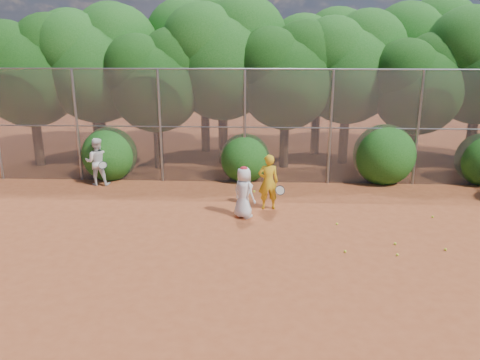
{
  "coord_description": "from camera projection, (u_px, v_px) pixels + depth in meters",
  "views": [
    {
      "loc": [
        -0.4,
        -10.26,
        4.88
      ],
      "look_at": [
        -1.0,
        2.5,
        1.1
      ],
      "focal_mm": 35.0,
      "sensor_mm": 36.0,
      "label": 1
    }
  ],
  "objects": [
    {
      "name": "ball_3",
      "position": [
        445.0,
        249.0,
        11.36
      ],
      "size": [
        0.07,
        0.07,
        0.07
      ],
      "primitive_type": "sphere",
      "color": "#C7D126",
      "rests_on": "ground"
    },
    {
      "name": "ball_0",
      "position": [
        395.0,
        244.0,
        11.69
      ],
      "size": [
        0.07,
        0.07,
        0.07
      ],
      "primitive_type": "sphere",
      "color": "#C7D126",
      "rests_on": "ground"
    },
    {
      "name": "ground",
      "position": [
        277.0,
        254.0,
        11.19
      ],
      "size": [
        80.0,
        80.0,
        0.0
      ],
      "primitive_type": "plane",
      "color": "#944221",
      "rests_on": "ground"
    },
    {
      "name": "bush_1",
      "position": [
        245.0,
        156.0,
        17.02
      ],
      "size": [
        1.8,
        1.8,
        1.8
      ],
      "primitive_type": "sphere",
      "color": "#164D13",
      "rests_on": "ground"
    },
    {
      "name": "ball_2",
      "position": [
        397.0,
        255.0,
        11.08
      ],
      "size": [
        0.07,
        0.07,
        0.07
      ],
      "primitive_type": "sphere",
      "color": "#C7D126",
      "rests_on": "ground"
    },
    {
      "name": "tree_11",
      "position": [
        320.0,
        59.0,
        20.11
      ],
      "size": [
        4.64,
        4.03,
        6.35
      ],
      "color": "black",
      "rests_on": "ground"
    },
    {
      "name": "player_white",
      "position": [
        97.0,
        162.0,
        16.39
      ],
      "size": [
        0.91,
        0.79,
        1.69
      ],
      "rotation": [
        0.0,
        0.0,
        3.27
      ],
      "color": "white",
      "rests_on": "ground"
    },
    {
      "name": "tree_12",
      "position": [
        422.0,
        51.0,
        20.39
      ],
      "size": [
        5.02,
        4.37,
        6.88
      ],
      "color": "black",
      "rests_on": "ground"
    },
    {
      "name": "ball_1",
      "position": [
        337.0,
        224.0,
        12.96
      ],
      "size": [
        0.07,
        0.07,
        0.07
      ],
      "primitive_type": "sphere",
      "color": "#C7D126",
      "rests_on": "ground"
    },
    {
      "name": "tree_1",
      "position": [
        98.0,
        61.0,
        18.51
      ],
      "size": [
        4.64,
        4.03,
        6.35
      ],
      "color": "black",
      "rests_on": "ground"
    },
    {
      "name": "tree_6",
      "position": [
        420.0,
        81.0,
        17.65
      ],
      "size": [
        3.86,
        3.36,
        5.29
      ],
      "color": "black",
      "rests_on": "ground"
    },
    {
      "name": "player_yellow",
      "position": [
        268.0,
        182.0,
        14.02
      ],
      "size": [
        0.85,
        0.56,
        1.69
      ],
      "rotation": [
        0.0,
        0.0,
        3.27
      ],
      "color": "gold",
      "rests_on": "ground"
    },
    {
      "name": "tree_3",
      "position": [
        224.0,
        55.0,
        18.5
      ],
      "size": [
        4.89,
        4.26,
        6.7
      ],
      "color": "black",
      "rests_on": "ground"
    },
    {
      "name": "tree_2",
      "position": [
        157.0,
        77.0,
        17.88
      ],
      "size": [
        3.99,
        3.47,
        5.47
      ],
      "color": "black",
      "rests_on": "ground"
    },
    {
      "name": "tree_9",
      "position": [
        93.0,
        55.0,
        20.71
      ],
      "size": [
        4.83,
        4.2,
        6.62
      ],
      "color": "black",
      "rests_on": "ground"
    },
    {
      "name": "tree_10",
      "position": [
        205.0,
        48.0,
        20.59
      ],
      "size": [
        5.15,
        4.48,
        7.06
      ],
      "color": "black",
      "rests_on": "ground"
    },
    {
      "name": "bush_2",
      "position": [
        384.0,
        152.0,
        16.74
      ],
      "size": [
        2.2,
        2.2,
        2.2
      ],
      "primitive_type": "sphere",
      "color": "#164D13",
      "rests_on": "ground"
    },
    {
      "name": "bush_0",
      "position": [
        109.0,
        152.0,
        17.22
      ],
      "size": [
        2.0,
        2.0,
        2.0
      ],
      "primitive_type": "sphere",
      "color": "#164D13",
      "rests_on": "ground"
    },
    {
      "name": "ball_5",
      "position": [
        433.0,
        217.0,
        13.49
      ],
      "size": [
        0.07,
        0.07,
        0.07
      ],
      "primitive_type": "sphere",
      "color": "#C7D126",
      "rests_on": "ground"
    },
    {
      "name": "fence_back",
      "position": [
        270.0,
        126.0,
        16.36
      ],
      "size": [
        20.05,
        0.09,
        4.03
      ],
      "color": "gray",
      "rests_on": "ground"
    },
    {
      "name": "tree_4",
      "position": [
        287.0,
        72.0,
        17.99
      ],
      "size": [
        4.19,
        3.64,
        5.73
      ],
      "color": "black",
      "rests_on": "ground"
    },
    {
      "name": "player_teen",
      "position": [
        244.0,
        192.0,
        13.35
      ],
      "size": [
        0.86,
        0.83,
        1.52
      ],
      "rotation": [
        0.0,
        0.0,
        2.44
      ],
      "color": "white",
      "rests_on": "ground"
    },
    {
      "name": "tree_5",
      "position": [
        350.0,
        64.0,
        18.57
      ],
      "size": [
        4.51,
        3.92,
        6.17
      ],
      "color": "black",
      "rests_on": "ground"
    },
    {
      "name": "tree_0",
      "position": [
        30.0,
        67.0,
        18.21
      ],
      "size": [
        4.38,
        3.81,
        6.0
      ],
      "color": "black",
      "rests_on": "ground"
    },
    {
      "name": "ball_4",
      "position": [
        345.0,
        251.0,
        11.26
      ],
      "size": [
        0.07,
        0.07,
        0.07
      ],
      "primitive_type": "sphere",
      "color": "#C7D126",
      "rests_on": "ground"
    }
  ]
}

